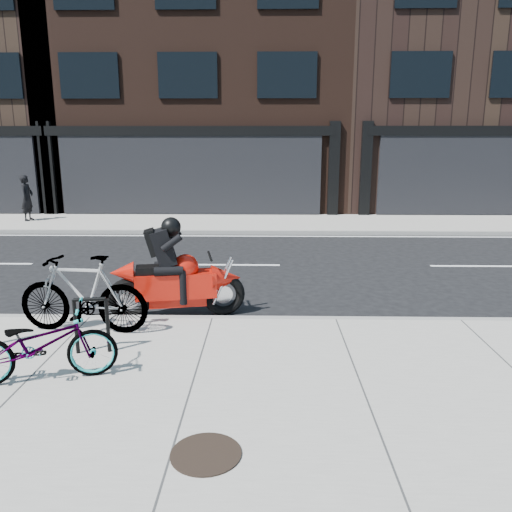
{
  "coord_description": "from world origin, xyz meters",
  "views": [
    {
      "loc": [
        0.87,
        -9.6,
        2.96
      ],
      "look_at": [
        0.69,
        -0.86,
        0.9
      ],
      "focal_mm": 35.0,
      "sensor_mm": 36.0,
      "label": 1
    }
  ],
  "objects_px": {
    "bicycle_rear": "(83,294)",
    "motorcycle": "(182,277)",
    "bicycle_front": "(40,344)",
    "pedestrian": "(27,198)",
    "bike_rack": "(92,320)",
    "manhole_cover": "(206,454)"
  },
  "relations": [
    {
      "from": "bicycle_rear",
      "to": "motorcycle",
      "type": "bearing_deg",
      "value": 133.06
    },
    {
      "from": "bicycle_front",
      "to": "pedestrian",
      "type": "distance_m",
      "value": 13.29
    },
    {
      "from": "bicycle_front",
      "to": "motorcycle",
      "type": "relative_size",
      "value": 0.76
    },
    {
      "from": "bike_rack",
      "to": "bicycle_front",
      "type": "height_order",
      "value": "bicycle_front"
    },
    {
      "from": "bike_rack",
      "to": "pedestrian",
      "type": "distance_m",
      "value": 12.71
    },
    {
      "from": "motorcycle",
      "to": "manhole_cover",
      "type": "bearing_deg",
      "value": -88.82
    },
    {
      "from": "bike_rack",
      "to": "bicycle_rear",
      "type": "relative_size",
      "value": 0.4
    },
    {
      "from": "bicycle_front",
      "to": "manhole_cover",
      "type": "distance_m",
      "value": 2.59
    },
    {
      "from": "bike_rack",
      "to": "manhole_cover",
      "type": "height_order",
      "value": "bike_rack"
    },
    {
      "from": "motorcycle",
      "to": "manhole_cover",
      "type": "relative_size",
      "value": 3.49
    },
    {
      "from": "pedestrian",
      "to": "bicycle_front",
      "type": "bearing_deg",
      "value": -153.45
    },
    {
      "from": "pedestrian",
      "to": "manhole_cover",
      "type": "distance_m",
      "value": 15.55
    },
    {
      "from": "bike_rack",
      "to": "motorcycle",
      "type": "height_order",
      "value": "motorcycle"
    },
    {
      "from": "bicycle_front",
      "to": "pedestrian",
      "type": "xyz_separation_m",
      "value": [
        -5.77,
        11.96,
        0.34
      ]
    },
    {
      "from": "bike_rack",
      "to": "manhole_cover",
      "type": "relative_size",
      "value": 1.18
    },
    {
      "from": "bicycle_rear",
      "to": "manhole_cover",
      "type": "xyz_separation_m",
      "value": [
        2.17,
        -2.97,
        -0.58
      ]
    },
    {
      "from": "motorcycle",
      "to": "pedestrian",
      "type": "bearing_deg",
      "value": 115.9
    },
    {
      "from": "bicycle_rear",
      "to": "manhole_cover",
      "type": "relative_size",
      "value": 2.98
    },
    {
      "from": "bicycle_rear",
      "to": "motorcycle",
      "type": "relative_size",
      "value": 0.86
    },
    {
      "from": "bicycle_front",
      "to": "bicycle_rear",
      "type": "height_order",
      "value": "bicycle_rear"
    },
    {
      "from": "bicycle_front",
      "to": "motorcycle",
      "type": "bearing_deg",
      "value": -41.25
    },
    {
      "from": "bike_rack",
      "to": "bicycle_rear",
      "type": "bearing_deg",
      "value": 116.84
    }
  ]
}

